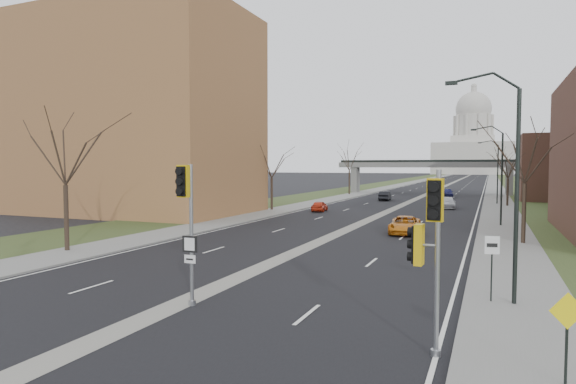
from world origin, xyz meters
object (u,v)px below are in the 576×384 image
Objects in this scene: warning_sign at (567,325)px; car_right_near at (405,225)px; speed_limit_sign at (492,256)px; car_right_far at (447,193)px; signal_pole_median at (187,208)px; car_left_far at (385,196)px; car_right_mid at (447,203)px; signal_pole_right at (429,235)px; car_left_near at (320,206)px.

car_right_near is (-7.79, 25.20, -0.88)m from warning_sign.
car_right_far is at bearing 81.68° from speed_limit_sign.
car_left_far is at bearing 92.03° from signal_pole_median.
car_right_near is 24.84m from car_right_mid.
car_left_far is 13.94m from car_right_far.
signal_pole_right reaches higher than speed_limit_sign.
signal_pole_median is 1.09× the size of car_right_near.
signal_pole_median is 48.30m from car_right_mid.
car_right_mid is at bearing 97.89° from signal_pole_right.
car_right_near is (12.21, -14.94, 0.07)m from car_left_near.
signal_pole_median reaches higher than car_right_mid.
signal_pole_median is at bearing 148.87° from warning_sign.
speed_limit_sign is 37.92m from car_left_near.
signal_pole_right is at bearing -84.82° from car_right_near.
signal_pole_median is 12.39m from warning_sign.
speed_limit_sign is at bearing 79.52° from signal_pole_right.
car_right_far is at bearing 90.98° from car_right_mid.
speed_limit_sign is 19.26m from car_right_near.
car_right_far reaches higher than car_right_mid.
speed_limit_sign is (1.61, 6.26, -1.55)m from signal_pole_right.
signal_pole_right reaches higher than warning_sign.
car_right_far is at bearing 98.09° from signal_pole_right.
car_right_far is at bearing 84.61° from signal_pole_median.
speed_limit_sign reaches higher than car_left_far.
car_right_far is (-5.12, 71.33, -2.61)m from signal_pole_right.
signal_pole_median reaches higher than car_right_near.
speed_limit_sign is 0.51× the size of car_right_near.
car_left_far is 0.87× the size of car_right_near.
signal_pole_median is at bearing -105.77° from car_right_near.
car_right_near is at bearing 77.23° from signal_pole_median.
car_left_near is 19.29m from car_right_near.
speed_limit_sign reaches higher than car_right_mid.
speed_limit_sign is 0.69× the size of car_left_near.
car_left_near is at bearing -115.90° from car_right_far.
warning_sign is at bearing -78.22° from car_right_near.
signal_pole_median reaches higher than car_left_far.
car_left_near is 0.84× the size of car_left_far.
car_left_near is 20.94m from car_left_far.
warning_sign reaches higher than car_right_far.
warning_sign is 44.85m from car_left_near.
signal_pole_right is 3.78m from warning_sign.
signal_pole_median is 1.14× the size of car_right_mid.
signal_pole_median is at bearing 94.83° from car_left_near.
car_right_near is at bearing -95.17° from car_right_far.
car_right_mid reaches higher than car_left_near.
speed_limit_sign is 0.53× the size of car_right_mid.
signal_pole_right is 71.56m from car_right_far.
speed_limit_sign is at bearing -76.64° from car_right_near.
signal_pole_right is at bearing -11.24° from signal_pole_median.
car_right_mid is at bearing 128.25° from car_left_far.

